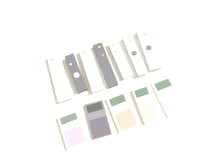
% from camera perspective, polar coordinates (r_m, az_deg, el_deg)
% --- Properties ---
extents(ground_plane, '(3.00, 3.00, 0.00)m').
position_cam_1_polar(ground_plane, '(0.91, 0.56, -1.89)').
color(ground_plane, beige).
extents(remote_0, '(0.06, 0.21, 0.02)m').
position_cam_1_polar(remote_0, '(0.94, -13.56, 1.68)').
color(remote_0, '#B7B7BC').
rests_on(remote_0, ground_plane).
extents(remote_1, '(0.05, 0.17, 0.03)m').
position_cam_1_polar(remote_1, '(0.93, -9.43, 2.84)').
color(remote_1, '#333338').
rests_on(remote_1, ground_plane).
extents(remote_2, '(0.05, 0.20, 0.03)m').
position_cam_1_polar(remote_2, '(0.93, -5.42, 3.77)').
color(remote_2, white).
rests_on(remote_2, ground_plane).
extents(remote_3, '(0.05, 0.21, 0.02)m').
position_cam_1_polar(remote_3, '(0.94, -1.54, 5.14)').
color(remote_3, '#333338').
rests_on(remote_3, ground_plane).
extents(remote_4, '(0.05, 0.18, 0.02)m').
position_cam_1_polar(remote_4, '(0.95, 2.14, 6.38)').
color(remote_4, silver).
rests_on(remote_4, ground_plane).
extents(remote_5, '(0.05, 0.19, 0.03)m').
position_cam_1_polar(remote_5, '(0.96, 5.84, 7.46)').
color(remote_5, '#B7B7BC').
rests_on(remote_5, ground_plane).
extents(remote_6, '(0.06, 0.20, 0.03)m').
position_cam_1_polar(remote_6, '(0.98, 9.51, 8.85)').
color(remote_6, '#B7B7BC').
rests_on(remote_6, ground_plane).
extents(calculator_0, '(0.09, 0.14, 0.02)m').
position_cam_1_polar(calculator_0, '(0.88, -10.25, -11.62)').
color(calculator_0, silver).
rests_on(calculator_0, ground_plane).
extents(calculator_1, '(0.09, 0.15, 0.01)m').
position_cam_1_polar(calculator_1, '(0.88, -3.73, -9.14)').
color(calculator_1, '#4C4C51').
rests_on(calculator_1, ground_plane).
extents(calculator_2, '(0.09, 0.15, 0.01)m').
position_cam_1_polar(calculator_2, '(0.88, 2.82, -7.24)').
color(calculator_2, beige).
rests_on(calculator_2, ground_plane).
extents(calculator_3, '(0.07, 0.15, 0.02)m').
position_cam_1_polar(calculator_3, '(0.90, 8.85, -5.23)').
color(calculator_3, beige).
rests_on(calculator_3, ground_plane).
extents(calculator_4, '(0.09, 0.16, 0.01)m').
position_cam_1_polar(calculator_4, '(0.93, 14.54, -3.16)').
color(calculator_4, silver).
rests_on(calculator_4, ground_plane).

